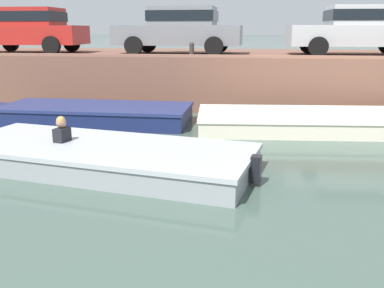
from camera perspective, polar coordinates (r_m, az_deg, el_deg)
ground_plane at (r=7.16m, az=1.65°, el=-5.35°), size 400.00×400.00×0.00m
far_quay_wall at (r=15.95m, az=5.18°, el=9.04°), size 60.00×6.00×1.68m
far_wall_coping at (r=13.01m, az=4.68°, el=11.59°), size 60.00×0.24×0.08m
boat_moored_west_navy at (r=12.10m, az=-13.74°, el=3.90°), size 6.08×2.03×0.49m
boat_moored_central_cream at (r=11.37m, az=17.32°, el=2.85°), size 7.10×2.68×0.46m
motorboat_passing at (r=8.20m, az=-13.53°, el=-1.46°), size 6.86×3.18×0.93m
car_leftmost_red at (r=16.64m, az=-20.83°, el=14.22°), size 3.93×2.09×1.54m
car_left_inner_grey at (r=14.90m, az=-1.58°, el=15.17°), size 4.29×2.05×1.54m
car_centre_silver at (r=15.11m, az=21.36°, el=14.19°), size 4.34×2.12×1.54m
mooring_bollard_mid at (r=13.23m, az=-0.03°, el=12.56°), size 0.15×0.15×0.45m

